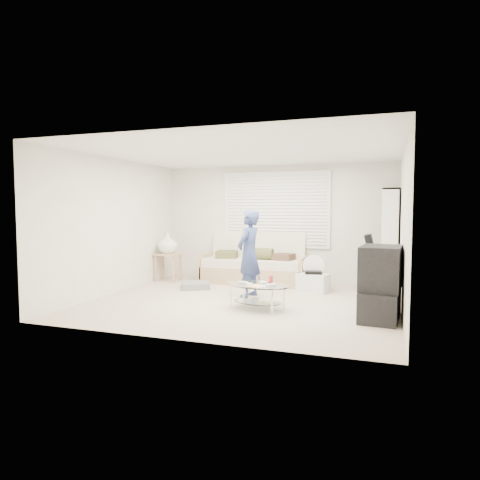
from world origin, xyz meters
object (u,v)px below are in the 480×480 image
at_px(futon_sofa, 255,266).
at_px(tv_unit, 380,284).
at_px(coffee_table, 257,289).
at_px(bookshelf, 389,241).

bearing_deg(futon_sofa, tv_unit, -41.95).
height_order(tv_unit, coffee_table, tv_unit).
bearing_deg(tv_unit, futon_sofa, 138.05).
distance_m(futon_sofa, coffee_table, 2.41).
xyz_separation_m(tv_unit, coffee_table, (-1.83, 0.02, -0.19)).
height_order(bookshelf, tv_unit, bookshelf).
height_order(futon_sofa, coffee_table, futon_sofa).
bearing_deg(tv_unit, bookshelf, 86.69).
xyz_separation_m(futon_sofa, coffee_table, (0.75, -2.29, -0.04)).
bearing_deg(coffee_table, tv_unit, -0.75).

